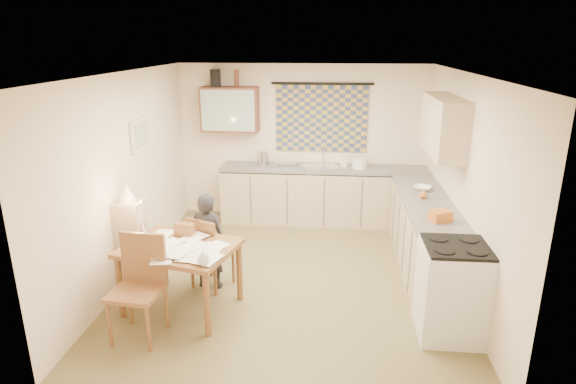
# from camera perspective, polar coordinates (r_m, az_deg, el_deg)

# --- Properties ---
(floor) EXTENTS (4.00, 4.50, 0.02)m
(floor) POSITION_cam_1_polar(r_m,az_deg,el_deg) (6.18, 0.31, -9.97)
(floor) COLOR brown
(floor) RESTS_ON ground
(ceiling) EXTENTS (4.00, 4.50, 0.02)m
(ceiling) POSITION_cam_1_polar(r_m,az_deg,el_deg) (5.49, 0.36, 14.02)
(ceiling) COLOR white
(ceiling) RESTS_ON floor
(wall_back) EXTENTS (4.00, 0.02, 2.50)m
(wall_back) POSITION_cam_1_polar(r_m,az_deg,el_deg) (7.90, 1.76, 5.90)
(wall_back) COLOR #F6E1C4
(wall_back) RESTS_ON floor
(wall_front) EXTENTS (4.00, 0.02, 2.50)m
(wall_front) POSITION_cam_1_polar(r_m,az_deg,el_deg) (3.61, -2.81, -8.80)
(wall_front) COLOR #F6E1C4
(wall_front) RESTS_ON floor
(wall_left) EXTENTS (0.02, 4.50, 2.50)m
(wall_left) POSITION_cam_1_polar(r_m,az_deg,el_deg) (6.21, -18.49, 1.72)
(wall_left) COLOR #F6E1C4
(wall_left) RESTS_ON floor
(wall_right) EXTENTS (0.02, 4.50, 2.50)m
(wall_right) POSITION_cam_1_polar(r_m,az_deg,el_deg) (5.90, 20.19, 0.72)
(wall_right) COLOR #F6E1C4
(wall_right) RESTS_ON floor
(window_blind) EXTENTS (1.45, 0.03, 1.05)m
(window_blind) POSITION_cam_1_polar(r_m,az_deg,el_deg) (7.78, 4.00, 8.68)
(window_blind) COLOR navy
(window_blind) RESTS_ON wall_back
(curtain_rod) EXTENTS (1.60, 0.04, 0.04)m
(curtain_rod) POSITION_cam_1_polar(r_m,az_deg,el_deg) (7.69, 4.09, 12.71)
(curtain_rod) COLOR black
(curtain_rod) RESTS_ON wall_back
(wall_cabinet) EXTENTS (0.90, 0.34, 0.70)m
(wall_cabinet) POSITION_cam_1_polar(r_m,az_deg,el_deg) (7.78, -6.89, 9.72)
(wall_cabinet) COLOR #562B1D
(wall_cabinet) RESTS_ON wall_back
(wall_cabinet_glass) EXTENTS (0.84, 0.02, 0.64)m
(wall_cabinet_glass) POSITION_cam_1_polar(r_m,az_deg,el_deg) (7.62, -7.16, 9.54)
(wall_cabinet_glass) COLOR #99B2A5
(wall_cabinet_glass) RESTS_ON wall_back
(upper_cabinet_right) EXTENTS (0.34, 1.30, 0.70)m
(upper_cabinet_right) POSITION_cam_1_polar(r_m,az_deg,el_deg) (6.24, 17.94, 7.52)
(upper_cabinet_right) COLOR tan
(upper_cabinet_right) RESTS_ON wall_right
(framed_print) EXTENTS (0.04, 0.50, 0.40)m
(framed_print) POSITION_cam_1_polar(r_m,az_deg,el_deg) (6.45, -17.16, 6.54)
(framed_print) COLOR beige
(framed_print) RESTS_ON wall_left
(print_canvas) EXTENTS (0.01, 0.42, 0.32)m
(print_canvas) POSITION_cam_1_polar(r_m,az_deg,el_deg) (6.44, -16.96, 6.54)
(print_canvas) COLOR beige
(print_canvas) RESTS_ON wall_left
(counter_back) EXTENTS (3.30, 0.62, 0.92)m
(counter_back) POSITION_cam_1_polar(r_m,az_deg,el_deg) (7.79, 4.34, -0.39)
(counter_back) COLOR tan
(counter_back) RESTS_ON floor
(counter_right) EXTENTS (0.62, 2.95, 0.92)m
(counter_right) POSITION_cam_1_polar(r_m,az_deg,el_deg) (6.21, 16.34, -5.89)
(counter_right) COLOR tan
(counter_right) RESTS_ON floor
(stove) EXTENTS (0.63, 0.63, 0.97)m
(stove) POSITION_cam_1_polar(r_m,az_deg,el_deg) (5.12, 18.87, -10.99)
(stove) COLOR white
(stove) RESTS_ON floor
(sink) EXTENTS (0.66, 0.59, 0.10)m
(sink) POSITION_cam_1_polar(r_m,az_deg,el_deg) (7.67, 3.89, 2.67)
(sink) COLOR silver
(sink) RESTS_ON counter_back
(tap) EXTENTS (0.03, 0.03, 0.28)m
(tap) POSITION_cam_1_polar(r_m,az_deg,el_deg) (7.80, 4.22, 4.28)
(tap) COLOR silver
(tap) RESTS_ON counter_back
(dish_rack) EXTENTS (0.38, 0.34, 0.06)m
(dish_rack) POSITION_cam_1_polar(r_m,az_deg,el_deg) (7.68, -0.23, 3.28)
(dish_rack) COLOR silver
(dish_rack) RESTS_ON counter_back
(kettle) EXTENTS (0.21, 0.21, 0.24)m
(kettle) POSITION_cam_1_polar(r_m,az_deg,el_deg) (7.71, -3.01, 3.99)
(kettle) COLOR silver
(kettle) RESTS_ON counter_back
(mixing_bowl) EXTENTS (0.29, 0.29, 0.16)m
(mixing_bowl) POSITION_cam_1_polar(r_m,az_deg,el_deg) (7.65, 8.51, 3.41)
(mixing_bowl) COLOR white
(mixing_bowl) RESTS_ON counter_back
(soap_bottle) EXTENTS (0.13, 0.13, 0.18)m
(soap_bottle) POSITION_cam_1_polar(r_m,az_deg,el_deg) (7.69, 6.60, 3.64)
(soap_bottle) COLOR white
(soap_bottle) RESTS_ON counter_back
(bowl) EXTENTS (0.41, 0.41, 0.06)m
(bowl) POSITION_cam_1_polar(r_m,az_deg,el_deg) (6.70, 15.61, 0.44)
(bowl) COLOR white
(bowl) RESTS_ON counter_right
(orange_bag) EXTENTS (0.27, 0.24, 0.12)m
(orange_bag) POSITION_cam_1_polar(r_m,az_deg,el_deg) (5.62, 17.60, -2.72)
(orange_bag) COLOR #BE6523
(orange_bag) RESTS_ON counter_right
(fruit_orange) EXTENTS (0.10, 0.10, 0.10)m
(fruit_orange) POSITION_cam_1_polar(r_m,az_deg,el_deg) (6.35, 15.72, -0.31)
(fruit_orange) COLOR #BE6523
(fruit_orange) RESTS_ON counter_right
(speaker) EXTENTS (0.20, 0.23, 0.26)m
(speaker) POSITION_cam_1_polar(r_m,az_deg,el_deg) (7.78, -8.59, 13.21)
(speaker) COLOR black
(speaker) RESTS_ON wall_cabinet
(bottle_green) EXTENTS (0.07, 0.07, 0.26)m
(bottle_green) POSITION_cam_1_polar(r_m,az_deg,el_deg) (7.77, -8.30, 13.21)
(bottle_green) COLOR #195926
(bottle_green) RESTS_ON wall_cabinet
(bottle_brown) EXTENTS (0.07, 0.07, 0.26)m
(bottle_brown) POSITION_cam_1_polar(r_m,az_deg,el_deg) (7.71, -6.12, 13.26)
(bottle_brown) COLOR #562B1D
(bottle_brown) RESTS_ON wall_cabinet
(dining_table) EXTENTS (1.33, 1.13, 0.75)m
(dining_table) POSITION_cam_1_polar(r_m,az_deg,el_deg) (5.46, -12.49, -9.80)
(dining_table) COLOR brown
(dining_table) RESTS_ON floor
(chair_far) EXTENTS (0.54, 0.54, 0.90)m
(chair_far) POSITION_cam_1_polar(r_m,az_deg,el_deg) (5.90, -9.02, -8.49)
(chair_far) COLOR brown
(chair_far) RESTS_ON floor
(chair_near) EXTENTS (0.51, 0.51, 1.04)m
(chair_near) POSITION_cam_1_polar(r_m,az_deg,el_deg) (5.12, -17.24, -12.91)
(chair_near) COLOR brown
(chair_near) RESTS_ON floor
(person) EXTENTS (0.49, 0.37, 1.18)m
(person) POSITION_cam_1_polar(r_m,az_deg,el_deg) (5.77, -9.48, -5.73)
(person) COLOR black
(person) RESTS_ON floor
(shelf_stand) EXTENTS (0.32, 0.30, 1.08)m
(shelf_stand) POSITION_cam_1_polar(r_m,az_deg,el_deg) (6.00, -17.95, -5.97)
(shelf_stand) COLOR tan
(shelf_stand) RESTS_ON floor
(lampshade) EXTENTS (0.20, 0.20, 0.22)m
(lampshade) POSITION_cam_1_polar(r_m,az_deg,el_deg) (5.78, -18.56, -0.03)
(lampshade) COLOR beige
(lampshade) RESTS_ON shelf_stand
(letter_rack) EXTENTS (0.24, 0.15, 0.16)m
(letter_rack) POSITION_cam_1_polar(r_m,az_deg,el_deg) (5.49, -12.18, -4.43)
(letter_rack) COLOR brown
(letter_rack) RESTS_ON dining_table
(mug) EXTENTS (0.17, 0.17, 0.09)m
(mug) POSITION_cam_1_polar(r_m,az_deg,el_deg) (4.80, -10.00, -8.04)
(mug) COLOR white
(mug) RESTS_ON dining_table
(magazine) EXTENTS (0.34, 0.38, 0.03)m
(magazine) POSITION_cam_1_polar(r_m,az_deg,el_deg) (5.38, -18.44, -6.23)
(magazine) COLOR maroon
(magazine) RESTS_ON dining_table
(book) EXTENTS (0.33, 0.35, 0.02)m
(book) POSITION_cam_1_polar(r_m,az_deg,el_deg) (5.43, -17.00, -5.91)
(book) COLOR #BE6523
(book) RESTS_ON dining_table
(orange_box) EXTENTS (0.13, 0.10, 0.04)m
(orange_box) POSITION_cam_1_polar(r_m,az_deg,el_deg) (5.24, -17.11, -6.68)
(orange_box) COLOR #BE6523
(orange_box) RESTS_ON dining_table
(eyeglasses) EXTENTS (0.13, 0.10, 0.02)m
(eyeglasses) POSITION_cam_1_polar(r_m,az_deg,el_deg) (5.00, -13.40, -7.68)
(eyeglasses) COLOR black
(eyeglasses) RESTS_ON dining_table
(candle_holder) EXTENTS (0.07, 0.07, 0.18)m
(candle_holder) POSITION_cam_1_polar(r_m,az_deg,el_deg) (5.57, -16.85, -4.37)
(candle_holder) COLOR silver
(candle_holder) RESTS_ON dining_table
(candle) EXTENTS (0.03, 0.03, 0.22)m
(candle) POSITION_cam_1_polar(r_m,az_deg,el_deg) (5.49, -17.42, -2.51)
(candle) COLOR white
(candle) RESTS_ON dining_table
(candle_flame) EXTENTS (0.02, 0.02, 0.02)m
(candle_flame) POSITION_cam_1_polar(r_m,az_deg,el_deg) (5.48, -17.06, -1.17)
(candle_flame) COLOR #FFCC66
(candle_flame) RESTS_ON dining_table
(papers) EXTENTS (1.03, 0.95, 0.03)m
(papers) POSITION_cam_1_polar(r_m,az_deg,el_deg) (5.22, -12.92, -6.43)
(papers) COLOR white
(papers) RESTS_ON dining_table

